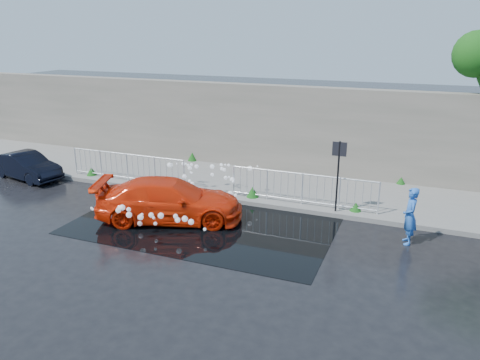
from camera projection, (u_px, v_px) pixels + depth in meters
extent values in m
plane|color=black|center=(176.00, 232.00, 14.08)|extent=(90.00, 90.00, 0.00)
cube|color=slate|center=(238.00, 182.00, 18.47)|extent=(30.00, 4.00, 0.15)
cube|color=slate|center=(217.00, 198.00, 16.70)|extent=(30.00, 0.25, 0.16)
cube|color=#605C51|center=(257.00, 126.00, 19.85)|extent=(30.00, 0.60, 3.50)
cube|color=black|center=(206.00, 222.00, 14.78)|extent=(8.00, 5.00, 0.01)
cylinder|color=black|center=(337.00, 179.00, 14.95)|extent=(0.06, 0.06, 2.50)
cube|color=black|center=(340.00, 149.00, 14.64)|extent=(0.45, 0.04, 0.45)
sphere|color=#133F0F|center=(477.00, 54.00, 16.25)|extent=(1.64, 1.64, 1.64)
cylinder|color=silver|center=(76.00, 161.00, 19.11)|extent=(0.05, 0.05, 1.10)
cylinder|color=silver|center=(184.00, 174.00, 17.35)|extent=(0.05, 0.05, 1.10)
cylinder|color=silver|center=(126.00, 154.00, 18.07)|extent=(5.00, 0.04, 0.04)
cylinder|color=silver|center=(128.00, 178.00, 18.36)|extent=(5.00, 0.04, 0.04)
cylinder|color=silver|center=(234.00, 180.00, 16.64)|extent=(0.05, 0.05, 1.10)
cylinder|color=silver|center=(379.00, 198.00, 14.88)|extent=(0.05, 0.05, 1.10)
cylinder|color=silver|center=(303.00, 174.00, 15.60)|extent=(5.00, 0.04, 0.04)
cylinder|color=silver|center=(302.00, 201.00, 15.89)|extent=(5.00, 0.04, 0.04)
cone|color=#114212|center=(91.00, 171.00, 19.03)|extent=(0.40, 0.40, 0.34)
cone|color=#114212|center=(173.00, 182.00, 17.69)|extent=(0.36, 0.36, 0.29)
cone|color=#114212|center=(253.00, 192.00, 16.55)|extent=(0.44, 0.44, 0.38)
cone|color=#114212|center=(356.00, 207.00, 15.30)|extent=(0.38, 0.38, 0.29)
cone|color=#114212|center=(192.00, 156.00, 21.12)|extent=(0.42, 0.42, 0.38)
cone|color=#114212|center=(401.00, 181.00, 17.97)|extent=(0.34, 0.34, 0.26)
sphere|color=white|center=(177.00, 164.00, 17.79)|extent=(0.07, 0.07, 0.07)
sphere|color=white|center=(169.00, 165.00, 17.41)|extent=(0.18, 0.18, 0.18)
sphere|color=white|center=(233.00, 182.00, 16.32)|extent=(0.09, 0.09, 0.09)
sphere|color=white|center=(190.00, 181.00, 16.70)|extent=(0.11, 0.11, 0.11)
sphere|color=white|center=(192.00, 184.00, 16.27)|extent=(0.15, 0.15, 0.15)
sphere|color=white|center=(159.00, 191.00, 16.41)|extent=(0.06, 0.06, 0.06)
sphere|color=white|center=(236.00, 195.00, 15.56)|extent=(0.11, 0.11, 0.11)
sphere|color=white|center=(171.00, 186.00, 16.41)|extent=(0.17, 0.17, 0.17)
sphere|color=white|center=(199.00, 196.00, 15.99)|extent=(0.15, 0.15, 0.15)
sphere|color=white|center=(189.00, 181.00, 16.81)|extent=(0.09, 0.09, 0.09)
sphere|color=white|center=(229.00, 177.00, 16.57)|extent=(0.07, 0.07, 0.07)
sphere|color=white|center=(232.00, 179.00, 16.40)|extent=(0.17, 0.17, 0.17)
sphere|color=white|center=(212.00, 175.00, 16.73)|extent=(0.13, 0.13, 0.13)
sphere|color=white|center=(157.00, 178.00, 16.81)|extent=(0.14, 0.14, 0.14)
sphere|color=white|center=(170.00, 165.00, 17.71)|extent=(0.12, 0.12, 0.12)
sphere|color=white|center=(177.00, 183.00, 16.41)|extent=(0.13, 0.13, 0.13)
sphere|color=white|center=(192.00, 165.00, 17.68)|extent=(0.12, 0.12, 0.12)
sphere|color=white|center=(183.00, 196.00, 15.95)|extent=(0.11, 0.11, 0.11)
sphere|color=white|center=(186.00, 164.00, 17.57)|extent=(0.08, 0.08, 0.08)
sphere|color=white|center=(197.00, 167.00, 17.15)|extent=(0.16, 0.16, 0.16)
sphere|color=white|center=(194.00, 202.00, 15.90)|extent=(0.17, 0.17, 0.17)
sphere|color=white|center=(250.00, 168.00, 16.72)|extent=(0.18, 0.18, 0.18)
sphere|color=white|center=(183.00, 164.00, 17.71)|extent=(0.15, 0.15, 0.15)
sphere|color=white|center=(190.00, 168.00, 17.20)|extent=(0.15, 0.15, 0.15)
sphere|color=white|center=(226.00, 178.00, 16.45)|extent=(0.14, 0.14, 0.14)
sphere|color=white|center=(188.00, 165.00, 17.72)|extent=(0.12, 0.12, 0.12)
sphere|color=white|center=(184.00, 177.00, 16.90)|extent=(0.17, 0.17, 0.17)
sphere|color=white|center=(220.00, 198.00, 15.85)|extent=(0.12, 0.12, 0.12)
sphere|color=white|center=(222.00, 169.00, 17.23)|extent=(0.13, 0.13, 0.13)
sphere|color=white|center=(159.00, 189.00, 16.48)|extent=(0.09, 0.09, 0.09)
sphere|color=white|center=(225.00, 165.00, 17.21)|extent=(0.08, 0.08, 0.08)
sphere|color=white|center=(230.00, 194.00, 15.74)|extent=(0.18, 0.18, 0.18)
sphere|color=white|center=(192.00, 173.00, 17.06)|extent=(0.09, 0.09, 0.09)
sphere|color=white|center=(221.00, 165.00, 17.32)|extent=(0.13, 0.13, 0.13)
sphere|color=white|center=(257.00, 166.00, 17.04)|extent=(0.07, 0.07, 0.07)
sphere|color=white|center=(190.00, 172.00, 17.30)|extent=(0.06, 0.06, 0.06)
sphere|color=white|center=(171.00, 165.00, 17.72)|extent=(0.15, 0.15, 0.15)
sphere|color=white|center=(149.00, 196.00, 16.49)|extent=(0.11, 0.11, 0.11)
sphere|color=white|center=(152.00, 184.00, 16.80)|extent=(0.07, 0.07, 0.07)
sphere|color=white|center=(155.00, 189.00, 16.43)|extent=(0.13, 0.13, 0.13)
sphere|color=white|center=(224.00, 170.00, 17.07)|extent=(0.13, 0.13, 0.13)
sphere|color=white|center=(229.00, 165.00, 17.05)|extent=(0.11, 0.11, 0.11)
sphere|color=white|center=(181.00, 193.00, 16.17)|extent=(0.07, 0.07, 0.07)
sphere|color=white|center=(212.00, 167.00, 17.42)|extent=(0.18, 0.18, 0.18)
sphere|color=white|center=(146.00, 195.00, 16.17)|extent=(0.07, 0.07, 0.07)
sphere|color=white|center=(161.00, 216.00, 13.41)|extent=(0.18, 0.18, 0.18)
sphere|color=white|center=(178.00, 220.00, 13.66)|extent=(0.17, 0.17, 0.17)
sphere|color=white|center=(112.00, 217.00, 14.24)|extent=(0.13, 0.13, 0.13)
sphere|color=white|center=(142.00, 214.00, 13.85)|extent=(0.09, 0.09, 0.09)
sphere|color=white|center=(140.00, 223.00, 14.17)|extent=(0.16, 0.16, 0.16)
sphere|color=white|center=(191.00, 222.00, 12.40)|extent=(0.16, 0.16, 0.16)
sphere|color=white|center=(92.00, 208.00, 13.63)|extent=(0.08, 0.08, 0.08)
sphere|color=white|center=(118.00, 210.00, 13.81)|extent=(0.16, 0.16, 0.16)
sphere|color=white|center=(155.00, 224.00, 13.96)|extent=(0.11, 0.11, 0.11)
sphere|color=white|center=(176.00, 216.00, 13.00)|extent=(0.14, 0.14, 0.14)
sphere|color=white|center=(93.00, 209.00, 13.28)|extent=(0.07, 0.07, 0.07)
sphere|color=white|center=(103.00, 209.00, 14.30)|extent=(0.13, 0.13, 0.13)
sphere|color=white|center=(129.00, 209.00, 12.88)|extent=(0.13, 0.13, 0.13)
sphere|color=white|center=(205.00, 229.00, 13.47)|extent=(0.10, 0.10, 0.10)
sphere|color=white|center=(185.00, 219.00, 12.37)|extent=(0.16, 0.16, 0.16)
sphere|color=white|center=(151.00, 215.00, 13.45)|extent=(0.15, 0.15, 0.15)
sphere|color=white|center=(129.00, 215.00, 12.63)|extent=(0.17, 0.17, 0.17)
sphere|color=white|center=(120.00, 208.00, 13.06)|extent=(0.15, 0.15, 0.15)
sphere|color=white|center=(154.00, 218.00, 13.80)|extent=(0.09, 0.09, 0.09)
sphere|color=white|center=(122.00, 208.00, 13.08)|extent=(0.17, 0.17, 0.17)
sphere|color=white|center=(140.00, 217.00, 13.74)|extent=(0.18, 0.18, 0.18)
imported|color=red|center=(170.00, 200.00, 14.80)|extent=(4.96, 3.30, 1.34)
imported|color=black|center=(27.00, 166.00, 18.96)|extent=(3.44, 1.76, 1.08)
imported|color=blue|center=(410.00, 216.00, 13.12)|extent=(0.52, 0.68, 1.66)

